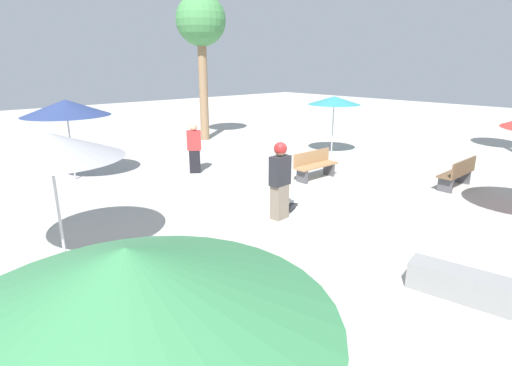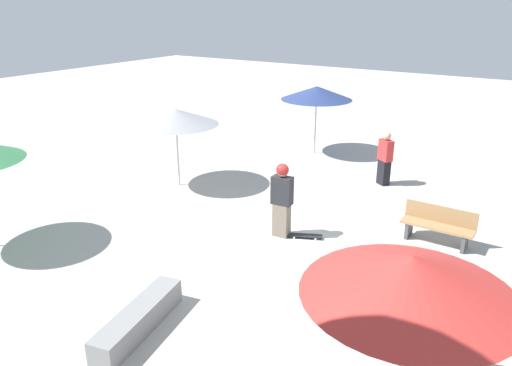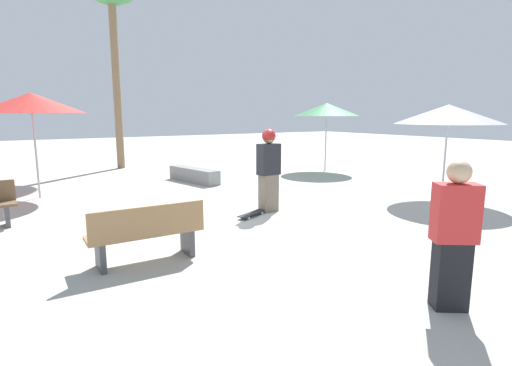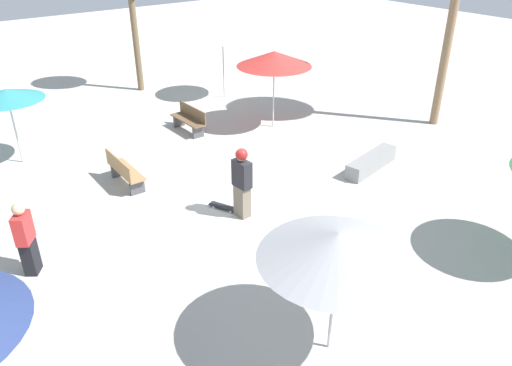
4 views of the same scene
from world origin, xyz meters
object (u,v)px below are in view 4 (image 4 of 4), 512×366
at_px(bench_near, 124,171).
at_px(bystander_watching, 26,239).
at_px(bench_far, 189,120).
at_px(shade_umbrella_teal, 7,95).
at_px(skateboard, 224,207).
at_px(skater_main, 242,181).
at_px(shade_umbrella_white, 222,35).
at_px(shade_umbrella_red, 274,59).
at_px(concrete_ledge, 371,162).
at_px(shade_umbrella_grey, 338,246).

distance_m(bench_near, bystander_watching, 3.89).
bearing_deg(bench_far, bench_near, 123.43).
bearing_deg(shade_umbrella_teal, skateboard, -60.79).
height_order(skater_main, bench_far, skater_main).
height_order(skateboard, shade_umbrella_white, shade_umbrella_white).
bearing_deg(skater_main, shade_umbrella_red, -50.02).
height_order(bench_near, bench_far, same).
relative_size(concrete_ledge, shade_umbrella_teal, 0.97).
bearing_deg(bench_near, shade_umbrella_teal, -149.39).
bearing_deg(skateboard, bystander_watching, 62.07).
distance_m(bench_far, shade_umbrella_teal, 5.52).
xyz_separation_m(shade_umbrella_red, shade_umbrella_white, (0.43, 3.66, 0.08)).
bearing_deg(concrete_ledge, shade_umbrella_grey, -144.35).
distance_m(concrete_ledge, bench_near, 6.91).
xyz_separation_m(shade_umbrella_white, bystander_watching, (-9.38, -6.93, -1.63)).
bearing_deg(skater_main, shade_umbrella_teal, 24.57).
bearing_deg(concrete_ledge, shade_umbrella_teal, 140.19).
distance_m(skater_main, bench_far, 5.73).
bearing_deg(skateboard, shade_umbrella_grey, 142.66).
bearing_deg(bystander_watching, skateboard, 121.76).
distance_m(shade_umbrella_red, shade_umbrella_teal, 8.05).
height_order(concrete_ledge, shade_umbrella_teal, shade_umbrella_teal).
xyz_separation_m(shade_umbrella_grey, shade_umbrella_teal, (-2.15, 10.67, -0.01)).
relative_size(skateboard, shade_umbrella_white, 0.31).
xyz_separation_m(shade_umbrella_red, shade_umbrella_teal, (-7.71, 2.29, -0.28)).
bearing_deg(shade_umbrella_teal, bench_far, -10.23).
bearing_deg(bench_far, shade_umbrella_red, -118.90).
bearing_deg(skateboard, concrete_ledge, -123.26).
distance_m(shade_umbrella_red, bystander_watching, 9.66).
relative_size(shade_umbrella_red, bystander_watching, 1.61).
height_order(bench_far, shade_umbrella_teal, shade_umbrella_teal).
distance_m(skateboard, bystander_watching, 4.58).
relative_size(shade_umbrella_red, shade_umbrella_teal, 1.17).
relative_size(shade_umbrella_red, shade_umbrella_white, 1.00).
bearing_deg(shade_umbrella_grey, bystander_watching, 123.53).
bearing_deg(shade_umbrella_red, concrete_ledge, -87.75).
height_order(shade_umbrella_red, bystander_watching, shade_umbrella_red).
distance_m(concrete_ledge, bystander_watching, 9.20).
bearing_deg(bench_far, concrete_ledge, -155.19).
bearing_deg(shade_umbrella_white, skater_main, -121.17).
xyz_separation_m(skater_main, shade_umbrella_teal, (-3.45, 6.37, 1.12)).
distance_m(bench_near, shade_umbrella_teal, 4.05).
bearing_deg(bench_near, skater_main, 27.89).
relative_size(skater_main, shade_umbrella_teal, 0.80).
relative_size(bench_near, shade_umbrella_red, 0.62).
xyz_separation_m(concrete_ledge, shade_umbrella_white, (0.26, 7.94, 2.22)).
distance_m(skater_main, shade_umbrella_teal, 7.33).
distance_m(skateboard, shade_umbrella_white, 9.03).
bearing_deg(concrete_ledge, skateboard, 171.07).
height_order(bench_near, shade_umbrella_red, shade_umbrella_red).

